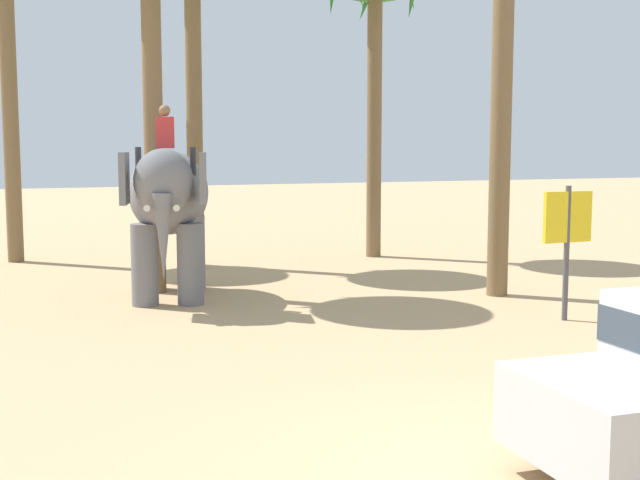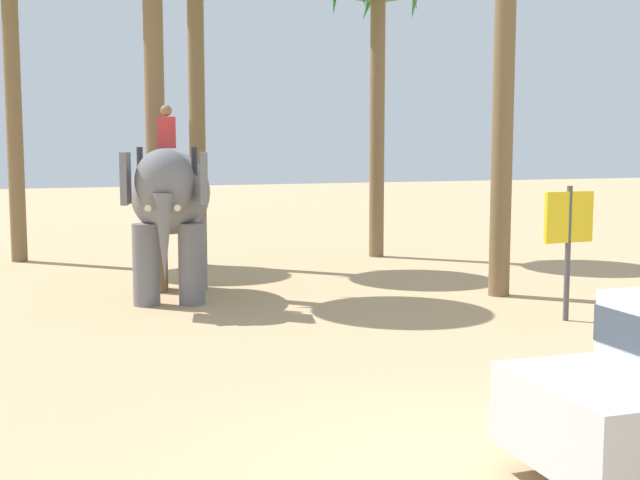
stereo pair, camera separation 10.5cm
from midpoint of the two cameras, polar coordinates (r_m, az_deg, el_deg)
elephant_with_mahout at (r=17.02m, az=-10.08°, el=2.64°), size 2.47×4.02×3.88m
signboard_yellow at (r=15.26m, az=16.88°, el=0.91°), size 1.00×0.10×2.40m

